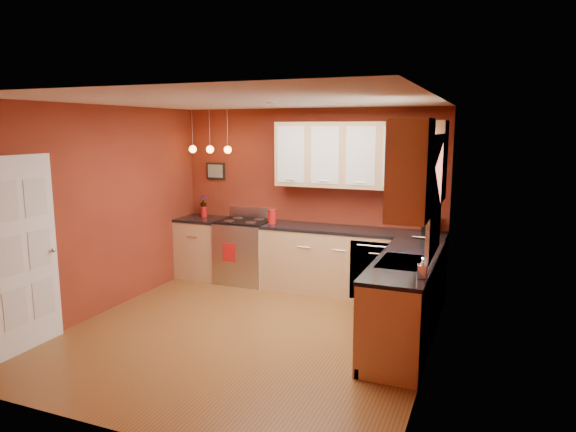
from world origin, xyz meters
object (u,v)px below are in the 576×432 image
at_px(sink, 404,264).
at_px(soap_pump, 422,268).
at_px(gas_range, 245,251).
at_px(red_canister, 272,216).
at_px(coffee_maker, 430,224).

height_order(sink, soap_pump, sink).
xyz_separation_m(sink, soap_pump, (0.25, -0.55, 0.12)).
relative_size(gas_range, red_canister, 5.42).
relative_size(gas_range, sink, 1.59).
height_order(sink, red_canister, sink).
relative_size(coffee_maker, soap_pump, 1.37).
xyz_separation_m(red_canister, soap_pump, (2.40, -2.03, -0.01)).
height_order(gas_range, sink, sink).
bearing_deg(sink, gas_range, 150.22).
distance_m(gas_range, sink, 3.05).
bearing_deg(gas_range, coffee_maker, 2.28).
bearing_deg(sink, soap_pump, -65.74).
relative_size(gas_range, coffee_maker, 4.16).
bearing_deg(gas_range, red_canister, -3.08).
xyz_separation_m(coffee_maker, soap_pump, (0.18, -2.16, -0.03)).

